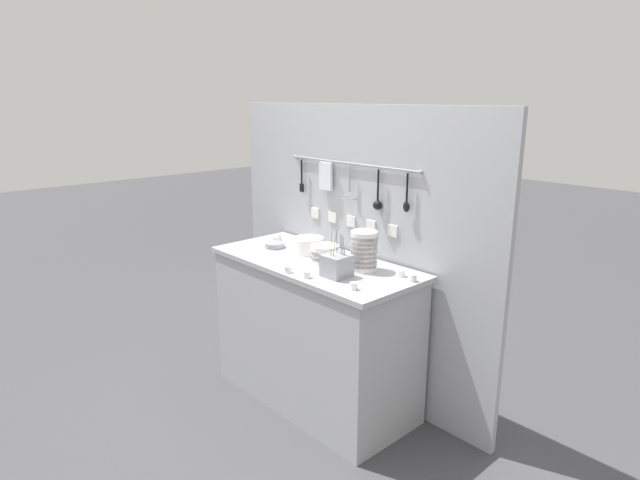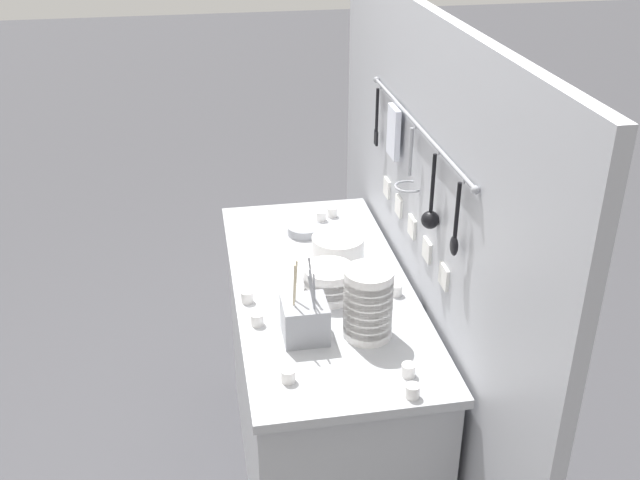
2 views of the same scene
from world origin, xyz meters
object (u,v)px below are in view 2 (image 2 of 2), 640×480
at_px(steel_mixing_bowl, 304,230).
at_px(cup_front_right, 396,290).
at_px(cup_back_right, 412,391).
at_px(cup_by_caddy, 408,370).
at_px(bowl_stack_back_corner, 329,282).
at_px(cup_edge_near, 257,319).
at_px(bowl_stack_short_front, 368,303).
at_px(plate_stack, 338,249).
at_px(cutlery_caddy, 305,319).
at_px(cup_edge_far, 332,212).
at_px(cup_back_left, 288,376).
at_px(cup_centre, 321,216).
at_px(cup_mid_row, 343,230).
at_px(cup_front_left, 247,297).

bearing_deg(steel_mixing_bowl, cup_front_right, 25.14).
bearing_deg(cup_back_right, cup_by_caddy, 170.57).
bearing_deg(bowl_stack_back_corner, cup_edge_near, -63.35).
bearing_deg(cup_front_right, cup_by_caddy, -10.70).
xyz_separation_m(bowl_stack_short_front, cup_back_right, (0.31, 0.05, -0.10)).
distance_m(bowl_stack_back_corner, plate_stack, 0.25).
bearing_deg(plate_stack, cutlery_caddy, -23.05).
relative_size(steel_mixing_bowl, cup_by_caddy, 3.20).
relative_size(cup_edge_near, cup_edge_far, 1.00).
xyz_separation_m(steel_mixing_bowl, cup_front_right, (0.50, 0.24, 0.00)).
bearing_deg(cup_edge_far, cup_edge_near, -27.36).
height_order(cup_back_left, cup_centre, same).
bearing_deg(bowl_stack_back_corner, cup_edge_far, 168.16).
xyz_separation_m(cutlery_caddy, cup_mid_row, (-0.66, 0.26, -0.04)).
bearing_deg(plate_stack, cup_back_right, 3.78).
relative_size(cutlery_caddy, cup_by_caddy, 6.70).
xyz_separation_m(bowl_stack_back_corner, plate_stack, (-0.23, 0.08, -0.01)).
bearing_deg(cup_front_left, cup_edge_near, 7.75).
height_order(bowl_stack_back_corner, cup_back_right, bowl_stack_back_corner).
bearing_deg(bowl_stack_short_front, cup_back_left, -55.74).
distance_m(plate_stack, cup_back_left, 0.72).
xyz_separation_m(cup_front_left, cup_by_caddy, (0.48, 0.42, 0.00)).
height_order(bowl_stack_back_corner, plate_stack, bowl_stack_back_corner).
height_order(plate_stack, cutlery_caddy, cutlery_caddy).
bearing_deg(cup_centre, cup_edge_near, -25.07).
relative_size(cup_mid_row, cup_edge_near, 1.00).
distance_m(bowl_stack_back_corner, cutlery_caddy, 0.25).
bearing_deg(cup_centre, cup_edge_far, 120.81).
xyz_separation_m(bowl_stack_back_corner, steel_mixing_bowl, (-0.47, -0.01, -0.04)).
xyz_separation_m(cup_front_left, cup_front_right, (0.04, 0.50, 0.00)).
bearing_deg(plate_stack, cup_mid_row, 163.22).
distance_m(cutlery_caddy, cup_back_right, 0.42).
relative_size(bowl_stack_short_front, cup_by_caddy, 5.63).
bearing_deg(cup_back_left, cup_front_left, -170.15).
distance_m(bowl_stack_back_corner, steel_mixing_bowl, 0.48).
relative_size(cutlery_caddy, cup_edge_near, 6.70).
relative_size(cup_mid_row, cup_back_right, 1.00).
bearing_deg(bowl_stack_short_front, cup_edge_far, 176.48).
height_order(cup_edge_far, cup_front_right, same).
distance_m(cup_back_left, cup_centre, 1.05).
distance_m(cup_back_right, cup_front_right, 0.53).
distance_m(cup_edge_far, cup_front_right, 0.65).
relative_size(cup_by_caddy, cup_front_right, 1.00).
bearing_deg(cup_mid_row, cutlery_caddy, -21.12).
relative_size(cup_mid_row, cup_front_right, 1.00).
xyz_separation_m(steel_mixing_bowl, cup_edge_near, (0.60, -0.25, 0.00)).
relative_size(bowl_stack_short_front, cup_edge_near, 5.63).
distance_m(cup_edge_far, cup_centre, 0.06).
distance_m(cup_by_caddy, cup_front_right, 0.44).
height_order(cup_mid_row, cup_edge_near, same).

